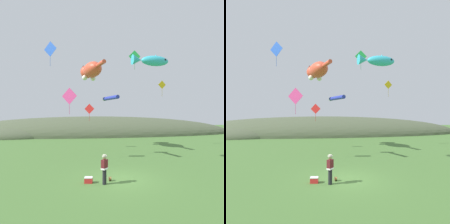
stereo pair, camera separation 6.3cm
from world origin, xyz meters
TOP-DOWN VIEW (x-y plane):
  - ground_plane at (0.00, 0.00)m, footprint 120.00×120.00m
  - distant_hill_ridge at (-0.99, 29.30)m, footprint 60.72×15.15m
  - festival_attendant at (-1.09, -0.68)m, footprint 0.47×0.49m
  - kite_spool at (-0.69, -0.11)m, footprint 0.15×0.27m
  - picnic_cooler at (-2.04, -0.32)m, footprint 0.53×0.39m
  - kite_giant_cat at (-1.54, 11.82)m, footprint 2.97×6.85m
  - kite_fish_windsock at (3.51, 4.30)m, footprint 3.43×1.20m
  - kite_tube_streamer at (0.16, 6.20)m, footprint 1.32×2.85m
  - kite_diamond_red at (-1.73, 11.81)m, footprint 1.19×0.38m
  - kite_diamond_green at (3.91, 11.70)m, footprint 1.52×0.08m
  - kite_diamond_blue at (-5.48, 6.53)m, footprint 1.26×0.73m
  - kite_diamond_gold at (6.83, 10.01)m, footprint 1.00×0.19m
  - kite_diamond_pink at (-3.66, 5.79)m, footprint 1.38×0.67m

SIDE VIEW (x-z plane):
  - ground_plane at x=0.00m, z-range 0.00..0.00m
  - distant_hill_ridge at x=-0.99m, z-range -3.76..3.76m
  - kite_spool at x=-0.69m, z-range 0.00..0.27m
  - picnic_cooler at x=-2.04m, z-range 0.00..0.36m
  - festival_attendant at x=-1.09m, z-range 0.07..1.84m
  - kite_diamond_red at x=-1.73m, z-range 3.78..5.92m
  - kite_tube_streamer at x=0.16m, z-range 5.54..5.98m
  - kite_diamond_pink at x=-3.66m, z-range 4.63..7.06m
  - kite_diamond_gold at x=6.83m, z-range 6.74..8.65m
  - kite_fish_windsock at x=3.51m, z-range 8.43..9.47m
  - kite_giant_cat at x=-1.54m, z-range 8.47..10.61m
  - kite_diamond_blue at x=-5.48m, z-range 9.12..11.46m
  - kite_diamond_green at x=3.91m, z-range 10.26..12.67m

